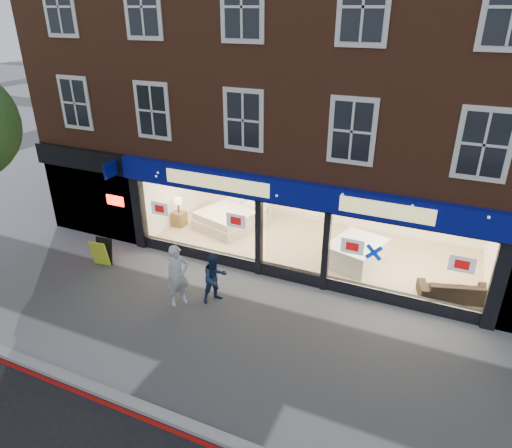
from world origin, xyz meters
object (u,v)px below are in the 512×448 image
Objects in this scene: mattress_stack at (356,252)px; sofa at (454,289)px; a_board at (102,252)px; display_bed at (232,216)px; pedestrian_blue at (215,278)px; pedestrian_grey at (178,276)px.

mattress_stack is 3.12m from sofa.
a_board reaches higher than mattress_stack.
a_board is at bearing -105.20° from display_bed.
sofa is at bearing 4.34° from display_bed.
pedestrian_blue is (1.70, -4.47, 0.28)m from display_bed.
sofa is at bearing -30.45° from pedestrian_grey.
sofa is 7.79m from pedestrian_grey.
a_board is at bearing -3.21° from sofa.
a_board is 0.50× the size of pedestrian_grey.
pedestrian_grey reaches higher than sofa.
a_board is 3.56m from pedestrian_grey.
pedestrian_grey is (3.44, -0.81, 0.45)m from a_board.
mattress_stack is 2.38× the size of a_board.
sofa is at bearing -30.02° from pedestrian_blue.
pedestrian_blue is at bearing -11.33° from a_board.
display_bed is at bearing 50.51° from a_board.
mattress_stack is at bearing 6.65° from display_bed.
pedestrian_blue is (4.30, -0.28, 0.30)m from a_board.
mattress_stack is at bearing -5.40° from pedestrian_blue.
pedestrian_blue reaches higher than mattress_stack.
a_board is 4.32m from pedestrian_blue.
display_bed is 4.79m from pedestrian_blue.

